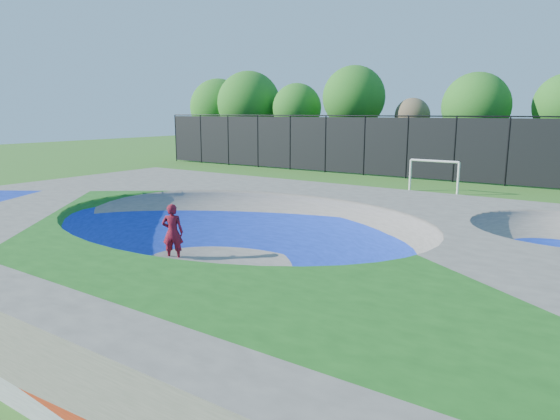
{
  "coord_description": "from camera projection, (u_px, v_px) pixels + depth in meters",
  "views": [
    {
      "loc": [
        8.43,
        -10.23,
        4.26
      ],
      "look_at": [
        -0.61,
        3.0,
        1.1
      ],
      "focal_mm": 32.0,
      "sensor_mm": 36.0,
      "label": 1
    }
  ],
  "objects": [
    {
      "name": "skater",
      "position": [
        173.0,
        232.0,
        14.4
      ],
      "size": [
        0.73,
        0.67,
        1.68
      ],
      "primitive_type": "imported",
      "rotation": [
        0.0,
        0.0,
        3.71
      ],
      "color": "red",
      "rests_on": "ground"
    },
    {
      "name": "ground",
      "position": [
        237.0,
        269.0,
        13.78
      ],
      "size": [
        120.0,
        120.0,
        0.0
      ],
      "primitive_type": "plane",
      "color": "#2A601A",
      "rests_on": "ground"
    },
    {
      "name": "skateboard",
      "position": [
        174.0,
        259.0,
        14.55
      ],
      "size": [
        0.8,
        0.54,
        0.05
      ],
      "primitive_type": "cube",
      "rotation": [
        0.0,
        0.0,
        0.45
      ],
      "color": "black",
      "rests_on": "ground"
    },
    {
      "name": "soccer_goal",
      "position": [
        434.0,
        170.0,
        26.43
      ],
      "size": [
        2.68,
        0.12,
        1.77
      ],
      "color": "silver",
      "rests_on": "ground"
    },
    {
      "name": "fence",
      "position": [
        455.0,
        148.0,
        30.38
      ],
      "size": [
        48.09,
        0.09,
        4.04
      ],
      "color": "black",
      "rests_on": "ground"
    },
    {
      "name": "skate_deck",
      "position": [
        237.0,
        242.0,
        13.63
      ],
      "size": [
        22.0,
        14.0,
        1.5
      ],
      "primitive_type": "cube",
      "color": "gray",
      "rests_on": "ground"
    },
    {
      "name": "treeline",
      "position": [
        484.0,
        102.0,
        33.69
      ],
      "size": [
        54.3,
        6.7,
        8.16
      ],
      "color": "#483924",
      "rests_on": "ground"
    }
  ]
}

